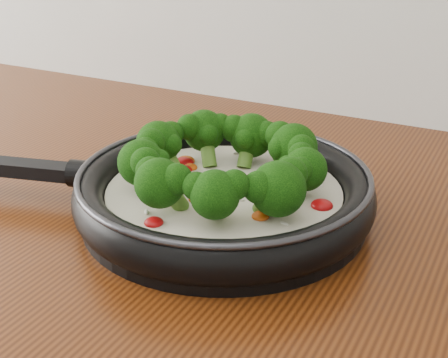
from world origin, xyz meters
The scene contains 1 object.
skillet centered at (0.07, 1.05, 0.94)m, with size 0.59×0.44×0.10m.
Camera 1 is at (0.38, 0.45, 1.25)m, focal length 49.45 mm.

